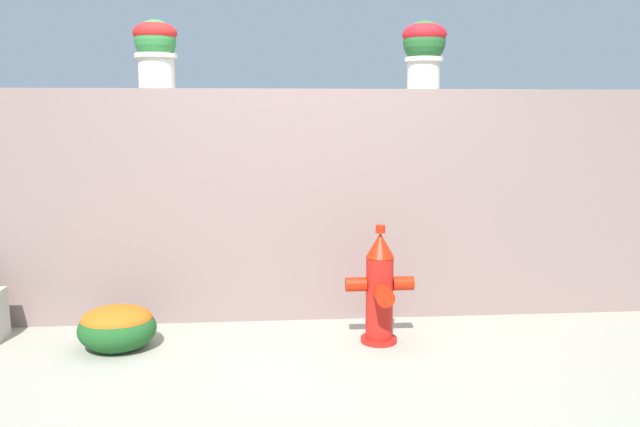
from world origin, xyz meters
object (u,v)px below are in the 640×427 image
at_px(potted_plant_1, 156,48).
at_px(potted_plant_2, 424,47).
at_px(flower_bush_left, 117,326).
at_px(fire_hydrant, 380,290).

height_order(potted_plant_1, potted_plant_2, potted_plant_2).
relative_size(potted_plant_1, flower_bush_left, 0.97).
relative_size(potted_plant_1, fire_hydrant, 0.61).
distance_m(potted_plant_2, fire_hydrant, 1.74).
distance_m(fire_hydrant, flower_bush_left, 1.67).
xyz_separation_m(potted_plant_2, fire_hydrant, (-0.40, -0.63, -1.57)).
xyz_separation_m(potted_plant_2, flower_bush_left, (-2.06, -0.60, -1.77)).
height_order(potted_plant_2, flower_bush_left, potted_plant_2).
bearing_deg(flower_bush_left, potted_plant_2, 16.24).
relative_size(fire_hydrant, flower_bush_left, 1.59).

